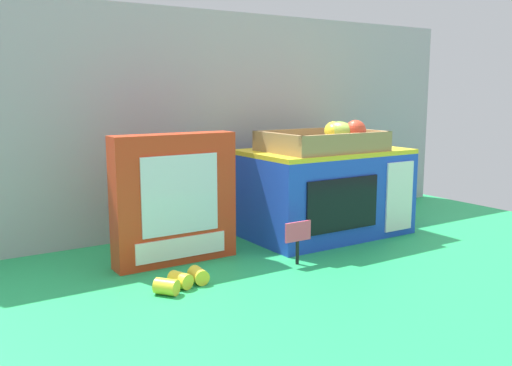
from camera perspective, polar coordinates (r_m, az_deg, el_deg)
The scene contains 8 objects.
ground_plane at distance 1.49m, azimuth 2.48°, elevation -5.90°, with size 1.70×1.70×0.00m, color #219E54.
display_back_panel at distance 1.63m, azimuth -2.15°, elevation 6.34°, with size 1.61×0.03×0.61m, color #A0A3A8.
toy_microwave at distance 1.55m, azimuth 6.94°, elevation -0.90°, with size 0.44×0.28×0.24m.
food_groups_crate at distance 1.49m, azimuth 7.16°, elevation 4.26°, with size 0.30×0.22×0.08m.
cookie_set_box at distance 1.29m, azimuth -8.30°, elevation -1.65°, with size 0.29×0.06×0.30m.
price_sign at distance 1.28m, azimuth 4.30°, elevation -5.43°, with size 0.07×0.01×0.10m.
loose_toy_banana at distance 1.15m, azimuth -7.58°, elevation -9.86°, with size 0.13×0.08×0.03m.
loose_toy_apple at distance 1.82m, azimuth 14.53°, elevation -2.37°, with size 0.06×0.06×0.06m, color red.
Camera 1 is at (-0.83, -1.17, 0.39)m, focal length 39.13 mm.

